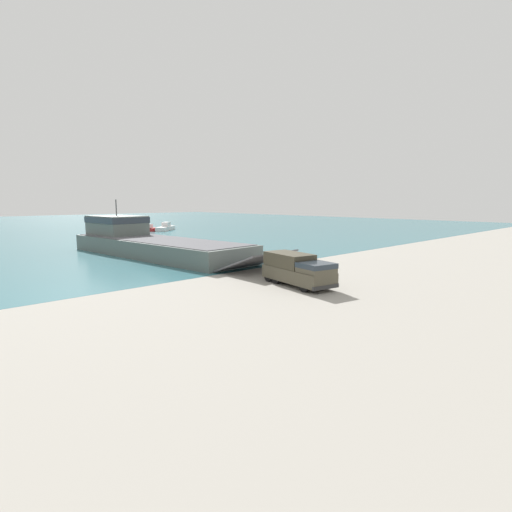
{
  "coord_description": "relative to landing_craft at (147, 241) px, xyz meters",
  "views": [
    {
      "loc": [
        -29.44,
        -25.86,
        7.29
      ],
      "look_at": [
        -3.09,
        1.67,
        1.96
      ],
      "focal_mm": 28.0,
      "sensor_mm": 36.0,
      "label": 1
    }
  ],
  "objects": [
    {
      "name": "ground_plane",
      "position": [
        2.82,
        -23.34,
        -1.77
      ],
      "size": [
        240.0,
        240.0,
        0.0
      ],
      "primitive_type": "plane",
      "color": "#9E998E"
    },
    {
      "name": "water_surface",
      "position": [
        2.82,
        71.48,
        -1.77
      ],
      "size": [
        240.0,
        180.0,
        0.01
      ],
      "primitive_type": "cube",
      "color": "#336B75",
      "rests_on": "ground_plane"
    },
    {
      "name": "landing_craft",
      "position": [
        0.0,
        0.0,
        0.0
      ],
      "size": [
        10.22,
        35.95,
        7.42
      ],
      "rotation": [
        0.0,
        0.0,
        0.07
      ],
      "color": "#56605B",
      "rests_on": "ground_plane"
    },
    {
      "name": "military_truck",
      "position": [
        -0.7,
        -27.31,
        -0.35
      ],
      "size": [
        3.92,
        7.57,
        2.7
      ],
      "rotation": [
        0.0,
        0.0,
        -1.76
      ],
      "color": "#4C4738",
      "rests_on": "ground_plane"
    },
    {
      "name": "soldier_on_ramp",
      "position": [
        2.52,
        -25.61,
        -0.73
      ],
      "size": [
        0.33,
        0.48,
        1.79
      ],
      "rotation": [
        0.0,
        0.0,
        3.37
      ],
      "color": "#6B664C",
      "rests_on": "ground_plane"
    },
    {
      "name": "moored_boat_b",
      "position": [
        24.76,
        36.45,
        -1.11
      ],
      "size": [
        7.97,
        7.25,
        2.0
      ],
      "rotation": [
        0.0,
        0.0,
        2.28
      ],
      "color": "white",
      "rests_on": "ground_plane"
    },
    {
      "name": "moored_boat_c",
      "position": [
        20.39,
        38.18,
        -1.21
      ],
      "size": [
        4.84,
        7.31,
        1.7
      ],
      "rotation": [
        0.0,
        0.0,
        0.35
      ],
      "color": "#B22323",
      "rests_on": "ground_plane"
    },
    {
      "name": "mooring_bollard",
      "position": [
        6.65,
        -19.51,
        -1.32
      ],
      "size": [
        0.27,
        0.27,
        0.84
      ],
      "color": "#333338",
      "rests_on": "ground_plane"
    }
  ]
}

